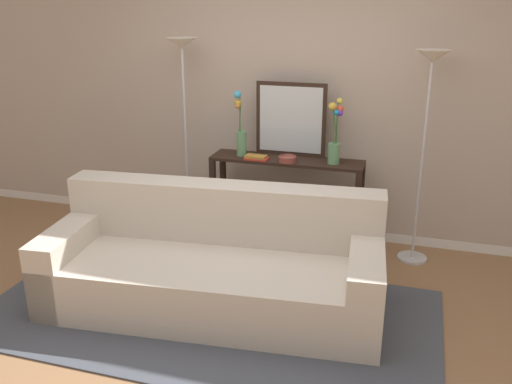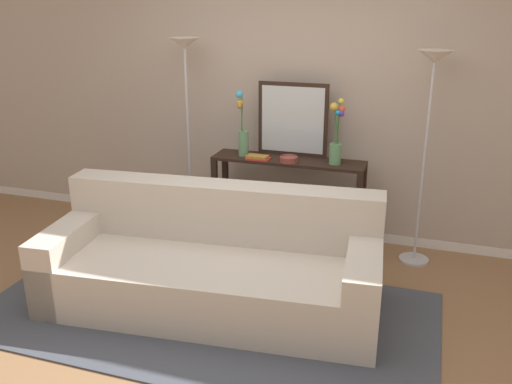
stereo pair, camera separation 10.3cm
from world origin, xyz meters
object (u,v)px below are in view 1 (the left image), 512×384
object	(u,v)px
vase_tall_flowers	(241,132)
floor_lamp_right	(429,99)
vase_short_flowers	(335,138)
book_row_under_console	(252,234)
fruit_bowl	(287,159)
floor_lamp_left	(183,83)
couch	(215,268)
console_table	(286,187)
wall_mirror	(291,119)
book_stack	(256,158)

from	to	relation	value
vase_tall_flowers	floor_lamp_right	bearing A→B (deg)	1.08
vase_short_flowers	book_row_under_console	distance (m)	1.27
floor_lamp_right	fruit_bowl	bearing A→B (deg)	-174.19
floor_lamp_left	book_row_under_console	xyz separation A→B (m)	(0.67, -0.02, -1.43)
couch	floor_lamp_left	xyz separation A→B (m)	(-0.74, 1.23, 1.18)
book_row_under_console	console_table	bearing A→B (deg)	0.00
wall_mirror	vase_short_flowers	xyz separation A→B (m)	(0.43, -0.15, -0.10)
floor_lamp_right	wall_mirror	distance (m)	1.21
console_table	wall_mirror	world-z (taller)	wall_mirror
wall_mirror	fruit_bowl	size ratio (longest dim) A/B	4.20
book_stack	console_table	bearing A→B (deg)	20.97
vase_short_flowers	console_table	bearing A→B (deg)	177.01
couch	floor_lamp_left	bearing A→B (deg)	121.09
book_row_under_console	book_stack	bearing A→B (deg)	-54.33
vase_tall_flowers	book_stack	distance (m)	0.29
fruit_bowl	book_stack	bearing A→B (deg)	-178.89
wall_mirror	fruit_bowl	xyz separation A→B (m)	(0.03, -0.23, -0.31)
vase_short_flowers	book_stack	xyz separation A→B (m)	(-0.69, -0.08, -0.21)
book_stack	book_row_under_console	distance (m)	0.82
vase_tall_flowers	wall_mirror	bearing A→B (deg)	17.70
vase_tall_flowers	book_row_under_console	xyz separation A→B (m)	(0.11, 0.01, -1.02)
floor_lamp_right	book_stack	bearing A→B (deg)	-175.13
floor_lamp_left	floor_lamp_right	bearing A→B (deg)	0.00
vase_tall_flowers	book_stack	world-z (taller)	vase_tall_flowers
vase_short_flowers	fruit_bowl	bearing A→B (deg)	-169.98
fruit_bowl	floor_lamp_left	bearing A→B (deg)	173.51
floor_lamp_left	couch	bearing A→B (deg)	-58.91
couch	vase_short_flowers	xyz separation A→B (m)	(0.68, 1.19, 0.77)
vase_tall_flowers	book_row_under_console	distance (m)	1.02
book_stack	vase_short_flowers	bearing A→B (deg)	6.34
floor_lamp_left	floor_lamp_right	world-z (taller)	floor_lamp_left
floor_lamp_left	console_table	bearing A→B (deg)	-1.32
floor_lamp_left	fruit_bowl	size ratio (longest dim) A/B	11.85
floor_lamp_left	book_stack	world-z (taller)	floor_lamp_left
console_table	couch	bearing A→B (deg)	-101.76
vase_short_flowers	book_stack	world-z (taller)	vase_short_flowers
couch	vase_short_flowers	distance (m)	1.57
couch	vase_short_flowers	bearing A→B (deg)	60.11
wall_mirror	vase_tall_flowers	xyz separation A→B (m)	(-0.44, -0.14, -0.11)
floor_lamp_right	wall_mirror	size ratio (longest dim) A/B	2.75
wall_mirror	book_row_under_console	bearing A→B (deg)	-158.21
floor_lamp_left	wall_mirror	distance (m)	1.05
vase_tall_flowers	fruit_bowl	size ratio (longest dim) A/B	3.74
floor_lamp_right	console_table	bearing A→B (deg)	-178.88
console_table	vase_short_flowers	distance (m)	0.66
console_table	floor_lamp_left	distance (m)	1.35
floor_lamp_right	wall_mirror	bearing A→B (deg)	174.72
fruit_bowl	book_row_under_console	size ratio (longest dim) A/B	0.33
console_table	book_row_under_console	world-z (taller)	console_table
book_stack	book_row_under_console	bearing A→B (deg)	125.67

